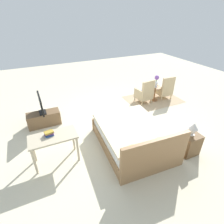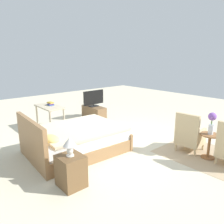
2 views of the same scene
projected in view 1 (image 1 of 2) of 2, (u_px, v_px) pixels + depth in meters
name	position (u px, v px, depth m)	size (l,w,h in m)	color
ground_plane	(119.00, 123.00, 5.60)	(16.00, 16.00, 0.00)	beige
floor_rug	(153.00, 99.00, 7.06)	(2.10, 1.50, 0.01)	tan
bed	(133.00, 137.00, 4.49)	(1.69, 2.19, 0.96)	#997047
armchair_by_window_left	(165.00, 89.00, 6.99)	(0.56, 0.56, 0.92)	#CCB284
armchair_by_window_right	(145.00, 93.00, 6.65)	(0.59, 0.59, 0.92)	#CCB284
side_table	(155.00, 92.00, 6.84)	(0.40, 0.40, 0.55)	#936038
flower_vase	(157.00, 80.00, 6.58)	(0.17, 0.17, 0.48)	silver
nightstand	(189.00, 144.00, 4.30)	(0.44, 0.41, 0.56)	brown
table_lamp	(194.00, 127.00, 4.05)	(0.22, 0.22, 0.33)	silver
tv_stand	(44.00, 119.00, 5.41)	(0.96, 0.40, 0.43)	brown
tv_flatscreen	(41.00, 104.00, 5.15)	(0.21, 0.84, 0.57)	black
vanity_desk	(53.00, 140.00, 3.90)	(1.04, 0.52, 0.73)	beige
book_stack	(49.00, 133.00, 3.85)	(0.22, 0.17, 0.10)	#284C8E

